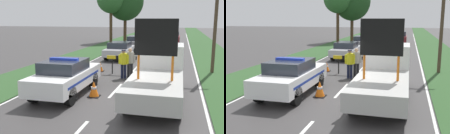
# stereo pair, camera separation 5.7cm
# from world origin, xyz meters

# --- Properties ---
(ground_plane) EXTENTS (160.00, 160.00, 0.00)m
(ground_plane) POSITION_xyz_m (0.00, 0.00, 0.00)
(ground_plane) COLOR #3D3A3A
(lane_markings) EXTENTS (7.73, 63.08, 0.01)m
(lane_markings) POSITION_xyz_m (0.00, 16.52, 0.00)
(lane_markings) COLOR silver
(lane_markings) RESTS_ON ground
(grass_verge_left) EXTENTS (3.43, 120.00, 0.03)m
(grass_verge_left) POSITION_xyz_m (-5.63, 20.00, 0.01)
(grass_verge_left) COLOR #2D5128
(grass_verge_left) RESTS_ON ground
(grass_verge_right) EXTENTS (3.43, 120.00, 0.03)m
(grass_verge_right) POSITION_xyz_m (5.63, 20.00, 0.01)
(grass_verge_right) COLOR #2D5128
(grass_verge_right) RESTS_ON ground
(police_car) EXTENTS (1.80, 4.49, 1.64)m
(police_car) POSITION_xyz_m (-1.96, 0.39, 0.81)
(police_car) COLOR white
(police_car) RESTS_ON ground
(work_truck) EXTENTS (2.00, 6.08, 3.29)m
(work_truck) POSITION_xyz_m (1.96, 1.24, 1.04)
(work_truck) COLOR white
(work_truck) RESTS_ON ground
(road_barrier) EXTENTS (3.25, 0.08, 1.10)m
(road_barrier) POSITION_xyz_m (0.22, 5.06, 0.92)
(road_barrier) COLOR black
(road_barrier) RESTS_ON ground
(police_officer) EXTENTS (0.57, 0.37, 1.60)m
(police_officer) POSITION_xyz_m (-0.18, 4.03, 0.95)
(police_officer) COLOR #191E38
(police_officer) RESTS_ON ground
(pedestrian_civilian) EXTENTS (0.60, 0.38, 1.67)m
(pedestrian_civilian) POSITION_xyz_m (0.14, 4.27, 0.98)
(pedestrian_civilian) COLOR #232326
(pedestrian_civilian) RESTS_ON ground
(traffic_cone_near_police) EXTENTS (0.45, 0.45, 0.63)m
(traffic_cone_near_police) POSITION_xyz_m (-2.23, 4.65, 0.31)
(traffic_cone_near_police) COLOR black
(traffic_cone_near_police) RESTS_ON ground
(traffic_cone_centre_front) EXTENTS (0.45, 0.45, 0.63)m
(traffic_cone_centre_front) POSITION_xyz_m (1.12, 5.68, 0.31)
(traffic_cone_centre_front) COLOR black
(traffic_cone_centre_front) RESTS_ON ground
(traffic_cone_near_truck) EXTENTS (0.43, 0.43, 0.59)m
(traffic_cone_near_truck) POSITION_xyz_m (-1.98, 5.52, 0.29)
(traffic_cone_near_truck) COLOR black
(traffic_cone_near_truck) RESTS_ON ground
(traffic_cone_behind_barrier) EXTENTS (0.50, 0.50, 0.68)m
(traffic_cone_behind_barrier) POSITION_xyz_m (1.43, 4.66, 0.34)
(traffic_cone_behind_barrier) COLOR black
(traffic_cone_behind_barrier) RESTS_ON ground
(traffic_cone_lane_edge) EXTENTS (0.49, 0.49, 0.67)m
(traffic_cone_lane_edge) POSITION_xyz_m (-0.67, 0.36, 0.33)
(traffic_cone_lane_edge) COLOR black
(traffic_cone_lane_edge) RESTS_ON ground
(queued_car_sedan_silver) EXTENTS (1.83, 4.51, 1.35)m
(queued_car_sedan_silver) POSITION_xyz_m (-2.00, 11.09, 0.72)
(queued_car_sedan_silver) COLOR #B2B2B7
(queued_car_sedan_silver) RESTS_ON ground
(queued_car_suv_grey) EXTENTS (1.84, 4.66, 1.38)m
(queued_car_suv_grey) POSITION_xyz_m (-1.82, 18.05, 0.73)
(queued_car_suv_grey) COLOR slate
(queued_car_suv_grey) RESTS_ON ground
(queued_car_wagon_maroon) EXTENTS (1.74, 4.14, 1.60)m
(queued_car_wagon_maroon) POSITION_xyz_m (1.80, 24.17, 0.83)
(queued_car_wagon_maroon) COLOR maroon
(queued_car_wagon_maroon) RESTS_ON ground
(roadside_tree_near_left) EXTENTS (5.01, 5.01, 8.14)m
(roadside_tree_near_left) POSITION_xyz_m (-4.77, 26.18, 5.49)
(roadside_tree_near_left) COLOR #4C3823
(roadside_tree_near_left) RESTS_ON ground
(utility_pole) EXTENTS (1.20, 0.20, 8.03)m
(utility_pole) POSITION_xyz_m (4.75, 6.83, 4.13)
(utility_pole) COLOR #473828
(utility_pole) RESTS_ON ground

